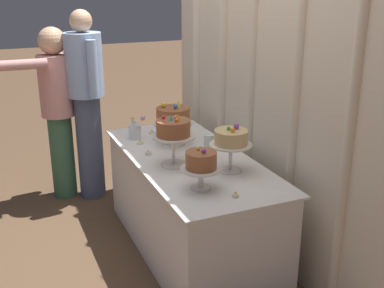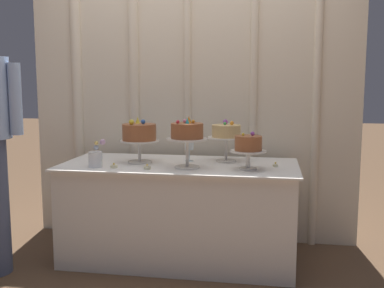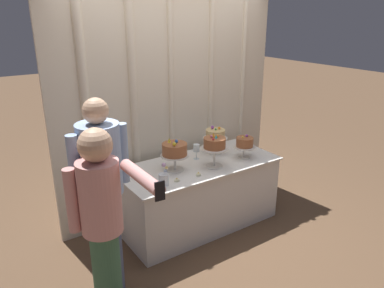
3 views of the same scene
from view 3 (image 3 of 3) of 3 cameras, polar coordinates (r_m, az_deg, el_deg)
ground_plane at (r=4.20m, az=1.80°, el=-12.66°), size 24.00×24.00×0.00m
draped_curtain at (r=4.09m, az=-3.51°, el=9.42°), size 2.73×0.16×2.85m
cake_table at (r=4.08m, az=1.02°, el=-7.72°), size 1.73×0.78×0.73m
cake_display_leftmost at (r=3.69m, az=-2.69°, el=-1.02°), size 0.29×0.29×0.34m
cake_display_midleft at (r=3.77m, az=3.48°, el=-0.13°), size 0.29×0.29×0.36m
cake_display_midright at (r=4.15m, az=3.62°, el=1.35°), size 0.28×0.28×0.32m
cake_display_rightmost at (r=4.06m, az=8.10°, el=0.08°), size 0.25×0.25×0.26m
wine_glass at (r=4.00m, az=0.67°, el=-0.69°), size 0.07×0.07×0.17m
flower_vase at (r=3.45m, az=-4.34°, el=-5.22°), size 0.10×0.12×0.19m
tealight_far_left at (r=3.57m, az=-6.72°, el=-5.43°), size 0.05×0.05×0.03m
tealight_near_left at (r=3.53m, az=-2.35°, el=-5.60°), size 0.05×0.05×0.04m
tealight_near_right at (r=3.65m, az=0.99°, el=-4.72°), size 0.05×0.05×0.04m
tealight_far_right at (r=4.33m, az=8.67°, el=-0.88°), size 0.04×0.04×0.04m
guest_man_dark_suit at (r=2.95m, az=-13.52°, el=-7.51°), size 0.48×0.36×1.68m
guest_girl_blue_dress at (r=2.75m, az=-13.61°, el=-11.09°), size 0.43×0.75×1.54m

